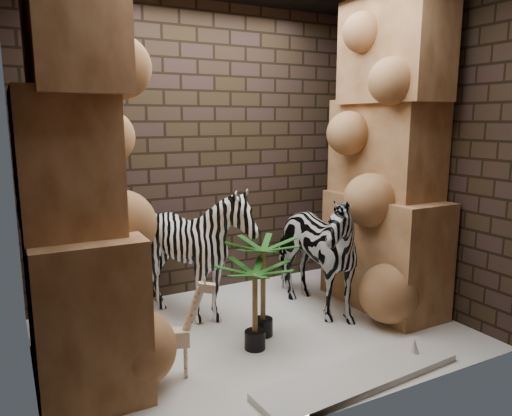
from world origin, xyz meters
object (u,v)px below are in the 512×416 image
palm_front (263,288)px  surfboard (359,376)px  palm_back (255,306)px  zebra_left (196,258)px  giraffe_toy (171,328)px  zebra_right (309,240)px

palm_front → surfboard: 1.06m
palm_back → surfboard: 0.94m
zebra_left → giraffe_toy: (-0.54, -0.90, -0.20)m
zebra_left → zebra_right: bearing=0.6°
palm_back → zebra_left: bearing=103.6°
palm_back → zebra_right: bearing=28.8°
zebra_left → palm_front: (0.37, -0.61, -0.15)m
zebra_right → giraffe_toy: bearing=-162.5°
palm_front → palm_back: size_ratio=1.17×
palm_front → giraffe_toy: bearing=-162.2°
palm_front → surfboard: (0.27, -0.95, -0.40)m
zebra_left → surfboard: zebra_left is taller
zebra_right → giraffe_toy: zebra_right is taller
zebra_right → palm_back: size_ratio=1.94×
zebra_left → palm_back: 0.85m
palm_front → palm_back: palm_front is taller
giraffe_toy → palm_front: size_ratio=0.88×
giraffe_toy → palm_back: bearing=25.7°
zebra_right → palm_back: zebra_right is taller
zebra_right → zebra_left: bearing=158.9°
zebra_left → palm_front: bearing=-39.6°
zebra_right → palm_front: (-0.65, -0.27, -0.28)m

